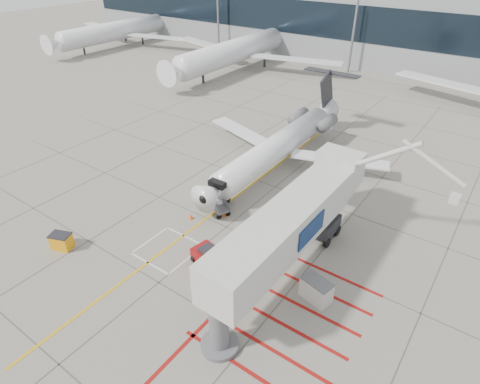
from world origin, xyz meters
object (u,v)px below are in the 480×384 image
Objects in this scene: regional_jet at (267,141)px; jet_bridge at (283,236)px; pushback_tug at (210,257)px; spill_bin at (61,241)px.

regional_jet is 15.43m from jet_bridge.
pushback_tug reaches higher than spill_bin.
spill_bin is at bearing -155.67° from jet_bridge.
jet_bridge is at bearing 1.98° from spill_bin.
jet_bridge is (9.07, -12.48, 0.29)m from regional_jet.
jet_bridge is 17.59m from spill_bin.
spill_bin is (-15.83, -6.90, -3.35)m from jet_bridge.
regional_jet is 14.94m from pushback_tug.
pushback_tug is 1.72× the size of spill_bin.
pushback_tug is (-5.12, -1.62, -3.24)m from jet_bridge.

